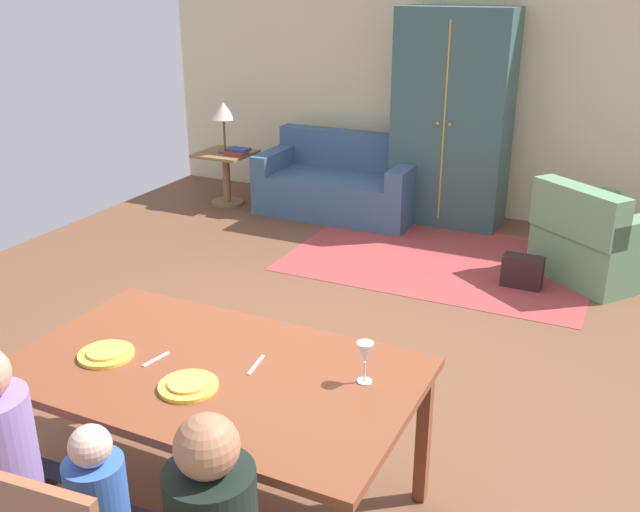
% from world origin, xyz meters
% --- Properties ---
extents(ground_plane, '(7.19, 6.09, 0.02)m').
position_xyz_m(ground_plane, '(0.00, 0.45, -0.01)').
color(ground_plane, brown).
extents(back_wall, '(7.19, 0.10, 2.70)m').
position_xyz_m(back_wall, '(0.00, 3.54, 1.35)').
color(back_wall, beige).
rests_on(back_wall, ground_plane).
extents(dining_table, '(1.78, 1.05, 0.76)m').
position_xyz_m(dining_table, '(0.09, -1.47, 0.69)').
color(dining_table, brown).
rests_on(dining_table, ground_plane).
extents(plate_near_man, '(0.25, 0.25, 0.02)m').
position_xyz_m(plate_near_man, '(-0.40, -1.59, 0.77)').
color(plate_near_man, yellow).
rests_on(plate_near_man, dining_table).
extents(pizza_near_man, '(0.17, 0.17, 0.01)m').
position_xyz_m(pizza_near_man, '(-0.40, -1.59, 0.78)').
color(pizza_near_man, gold).
rests_on(pizza_near_man, plate_near_man).
extents(plate_near_child, '(0.25, 0.25, 0.02)m').
position_xyz_m(plate_near_child, '(0.09, -1.65, 0.77)').
color(plate_near_child, yellow).
rests_on(plate_near_child, dining_table).
extents(pizza_near_child, '(0.17, 0.17, 0.01)m').
position_xyz_m(pizza_near_child, '(0.09, -1.65, 0.78)').
color(pizza_near_child, gold).
rests_on(pizza_near_child, plate_near_child).
extents(wine_glass, '(0.07, 0.07, 0.19)m').
position_xyz_m(wine_glass, '(0.73, -1.29, 0.89)').
color(wine_glass, silver).
rests_on(wine_glass, dining_table).
extents(fork, '(0.04, 0.15, 0.01)m').
position_xyz_m(fork, '(-0.18, -1.52, 0.76)').
color(fork, silver).
rests_on(fork, dining_table).
extents(knife, '(0.04, 0.17, 0.01)m').
position_xyz_m(knife, '(0.25, -1.37, 0.76)').
color(knife, silver).
rests_on(knife, dining_table).
extents(person_man, '(0.30, 0.40, 1.11)m').
position_xyz_m(person_man, '(-0.40, -2.18, 0.51)').
color(person_man, '#2B364D').
rests_on(person_man, ground_plane).
extents(area_rug, '(2.60, 1.80, 0.01)m').
position_xyz_m(area_rug, '(0.12, 2.07, 0.00)').
color(area_rug, '#9E3A3A').
rests_on(area_rug, ground_plane).
extents(couch, '(1.67, 0.86, 0.82)m').
position_xyz_m(couch, '(-1.24, 2.93, 0.30)').
color(couch, '#3C5C7E').
rests_on(couch, ground_plane).
extents(armchair, '(1.20, 1.20, 0.82)m').
position_xyz_m(armchair, '(1.39, 2.23, 0.32)').
color(armchair, '#608A63').
rests_on(armchair, ground_plane).
extents(armoire, '(1.10, 0.59, 2.10)m').
position_xyz_m(armoire, '(-0.16, 3.15, 1.05)').
color(armoire, '#345656').
rests_on(armoire, ground_plane).
extents(side_table, '(0.56, 0.56, 0.58)m').
position_xyz_m(side_table, '(-2.51, 2.67, 0.38)').
color(side_table, brown).
rests_on(side_table, ground_plane).
extents(table_lamp, '(0.26, 0.26, 0.54)m').
position_xyz_m(table_lamp, '(-2.51, 2.67, 1.01)').
color(table_lamp, '#494837').
rests_on(table_lamp, side_table).
extents(book_lower, '(0.22, 0.16, 0.03)m').
position_xyz_m(book_lower, '(-2.34, 2.61, 0.59)').
color(book_lower, '#A22E33').
rests_on(book_lower, side_table).
extents(book_upper, '(0.22, 0.16, 0.03)m').
position_xyz_m(book_upper, '(-2.35, 2.69, 0.62)').
color(book_upper, '#2D4489').
rests_on(book_upper, book_lower).
extents(handbag, '(0.32, 0.16, 0.26)m').
position_xyz_m(handbag, '(0.88, 1.77, 0.13)').
color(handbag, black).
rests_on(handbag, ground_plane).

